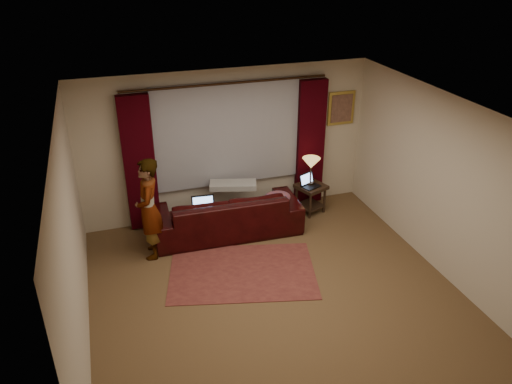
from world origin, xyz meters
TOP-DOWN VIEW (x-y plane):
  - floor at (0.00, 0.00)m, footprint 5.00×5.00m
  - ceiling at (0.00, 0.00)m, footprint 5.00×5.00m
  - wall_back at (0.00, 2.50)m, footprint 5.00×0.02m
  - wall_front at (0.00, -2.50)m, footprint 5.00×0.02m
  - wall_left at (-2.50, 0.00)m, footprint 0.02×5.00m
  - wall_right at (2.50, 0.00)m, footprint 0.02×5.00m
  - sheer_curtain at (0.00, 2.44)m, footprint 2.50×0.05m
  - drape_left at (-1.50, 2.39)m, footprint 0.50×0.14m
  - drape_right at (1.50, 2.39)m, footprint 0.50×0.14m
  - curtain_rod at (0.00, 2.39)m, footprint 0.04×0.04m
  - picture_frame at (2.10, 2.47)m, footprint 0.50×0.04m
  - sofa at (-0.21, 1.81)m, footprint 2.47×1.13m
  - throw_blanket at (-0.02, 2.09)m, footprint 0.84×0.51m
  - clothing_pile at (0.61, 1.65)m, footprint 0.54×0.47m
  - laptop_sofa at (-0.63, 1.64)m, footprint 0.40×0.43m
  - area_rug at (-0.30, 0.62)m, footprint 2.43×1.91m
  - end_table at (1.40, 2.04)m, footprint 0.59×0.59m
  - tiffany_lamp at (1.40, 2.08)m, footprint 0.39×0.39m
  - laptop_table at (1.37, 1.98)m, footprint 0.42×0.43m
  - person at (-1.49, 1.51)m, footprint 0.54×0.54m

SIDE VIEW (x-z plane):
  - floor at x=0.00m, z-range -0.01..0.00m
  - area_rug at x=-0.30m, z-range 0.00..0.01m
  - end_table at x=1.40m, z-range 0.00..0.53m
  - sofa at x=-0.21m, z-range 0.00..0.98m
  - clothing_pile at x=0.61m, z-range 0.49..0.69m
  - laptop_sofa at x=-0.63m, z-range 0.49..0.76m
  - laptop_table at x=1.37m, z-range 0.53..0.76m
  - tiffany_lamp at x=1.40m, z-range 0.53..1.03m
  - person at x=-1.49m, z-range 0.00..1.62m
  - throw_blanket at x=-0.02m, z-range 0.94..1.03m
  - drape_left at x=-1.50m, z-range 0.03..2.33m
  - drape_right at x=1.50m, z-range 0.03..2.33m
  - wall_back at x=0.00m, z-range 0.00..2.60m
  - wall_front at x=0.00m, z-range 0.00..2.60m
  - wall_left at x=-2.50m, z-range 0.00..2.60m
  - wall_right at x=2.50m, z-range 0.00..2.60m
  - sheer_curtain at x=0.00m, z-range 0.60..2.40m
  - picture_frame at x=2.10m, z-range 1.45..2.05m
  - curtain_rod at x=0.00m, z-range 0.68..4.08m
  - ceiling at x=0.00m, z-range 2.59..2.61m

